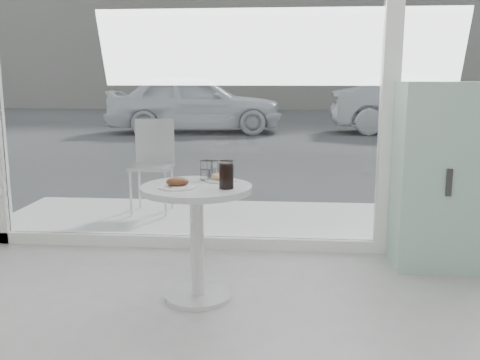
# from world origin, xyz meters

# --- Properties ---
(storefront) EXTENTS (5.00, 0.14, 3.00)m
(storefront) POSITION_xyz_m (0.07, 3.00, 1.71)
(storefront) COLOR white
(storefront) RESTS_ON ground
(main_table) EXTENTS (0.72, 0.72, 0.77)m
(main_table) POSITION_xyz_m (-0.50, 1.90, 0.55)
(main_table) COLOR silver
(main_table) RESTS_ON ground
(patio_deck) EXTENTS (5.60, 1.60, 0.05)m
(patio_deck) POSITION_xyz_m (0.00, 3.80, 0.03)
(patio_deck) COLOR white
(patio_deck) RESTS_ON ground
(street) EXTENTS (40.00, 24.00, 0.00)m
(street) POSITION_xyz_m (0.00, 16.00, -0.00)
(street) COLOR #383838
(street) RESTS_ON ground
(far_building) EXTENTS (40.00, 2.00, 8.00)m
(far_building) POSITION_xyz_m (0.00, 25.00, 4.00)
(far_building) COLOR gray
(far_building) RESTS_ON ground
(mint_cabinet) EXTENTS (0.66, 0.46, 1.43)m
(mint_cabinet) POSITION_xyz_m (1.25, 2.68, 0.71)
(mint_cabinet) COLOR #99C4AF
(mint_cabinet) RESTS_ON ground
(patio_chair) EXTENTS (0.43, 0.43, 0.98)m
(patio_chair) POSITION_xyz_m (-1.33, 4.07, 0.60)
(patio_chair) COLOR silver
(patio_chair) RESTS_ON patio_deck
(car_white) EXTENTS (4.87, 2.43, 1.59)m
(car_white) POSITION_xyz_m (-2.39, 12.97, 0.80)
(car_white) COLOR white
(car_white) RESTS_ON street
(car_silver) EXTENTS (4.83, 1.87, 1.57)m
(car_silver) POSITION_xyz_m (3.65, 13.15, 0.78)
(car_silver) COLOR #A2A4AA
(car_silver) RESTS_ON street
(plate_fritter) EXTENTS (0.23, 0.23, 0.07)m
(plate_fritter) POSITION_xyz_m (-0.60, 1.82, 0.80)
(plate_fritter) COLOR silver
(plate_fritter) RESTS_ON main_table
(plate_donut) EXTENTS (0.21, 0.21, 0.05)m
(plate_donut) POSITION_xyz_m (-0.36, 2.06, 0.79)
(plate_donut) COLOR silver
(plate_donut) RESTS_ON main_table
(water_tumbler_a) EXTENTS (0.08, 0.08, 0.13)m
(water_tumbler_a) POSITION_xyz_m (-0.46, 2.10, 0.83)
(water_tumbler_a) COLOR white
(water_tumbler_a) RESTS_ON main_table
(water_tumbler_b) EXTENTS (0.08, 0.08, 0.13)m
(water_tumbler_b) POSITION_xyz_m (-0.42, 2.11, 0.83)
(water_tumbler_b) COLOR white
(water_tumbler_b) RESTS_ON main_table
(cola_glass) EXTENTS (0.09, 0.09, 0.18)m
(cola_glass) POSITION_xyz_m (-0.30, 1.83, 0.85)
(cola_glass) COLOR white
(cola_glass) RESTS_ON main_table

